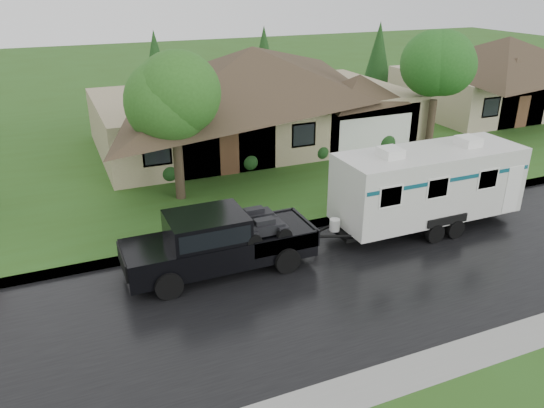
# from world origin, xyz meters

# --- Properties ---
(ground) EXTENTS (140.00, 140.00, 0.00)m
(ground) POSITION_xyz_m (0.00, 0.00, 0.00)
(ground) COLOR #2D531A
(ground) RESTS_ON ground
(road) EXTENTS (140.00, 8.00, 0.01)m
(road) POSITION_xyz_m (0.00, -2.00, 0.01)
(road) COLOR black
(road) RESTS_ON ground
(curb) EXTENTS (140.00, 0.50, 0.15)m
(curb) POSITION_xyz_m (0.00, 2.25, 0.07)
(curb) COLOR gray
(curb) RESTS_ON ground
(lawn) EXTENTS (140.00, 26.00, 0.15)m
(lawn) POSITION_xyz_m (0.00, 15.00, 0.07)
(lawn) COLOR #2D531A
(lawn) RESTS_ON ground
(house_main) EXTENTS (19.44, 10.80, 6.90)m
(house_main) POSITION_xyz_m (2.29, 13.84, 3.59)
(house_main) COLOR gray
(house_main) RESTS_ON lawn
(house_neighbor) EXTENTS (15.12, 9.72, 6.45)m
(house_neighbor) POSITION_xyz_m (22.27, 14.34, 3.32)
(house_neighbor) COLOR tan
(house_neighbor) RESTS_ON lawn
(tree_left_green) EXTENTS (3.89, 3.89, 6.44)m
(tree_left_green) POSITION_xyz_m (-4.31, 6.95, 4.62)
(tree_left_green) COLOR #382B1E
(tree_left_green) RESTS_ON lawn
(tree_right_green) EXTENTS (3.92, 3.92, 6.50)m
(tree_right_green) POSITION_xyz_m (10.89, 8.66, 4.66)
(tree_right_green) COLOR #382B1E
(tree_right_green) RESTS_ON lawn
(shrub_row) EXTENTS (13.60, 1.00, 1.00)m
(shrub_row) POSITION_xyz_m (2.00, 9.30, 0.65)
(shrub_row) COLOR #143814
(shrub_row) RESTS_ON lawn
(pickup_truck) EXTENTS (6.51, 2.48, 2.17)m
(pickup_truck) POSITION_xyz_m (-4.67, 0.39, 1.16)
(pickup_truck) COLOR black
(pickup_truck) RESTS_ON ground
(travel_trailer) EXTENTS (8.03, 2.82, 3.60)m
(travel_trailer) POSITION_xyz_m (4.15, 0.39, 1.91)
(travel_trailer) COLOR silver
(travel_trailer) RESTS_ON ground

